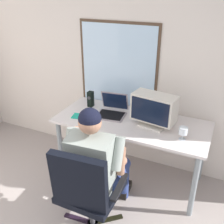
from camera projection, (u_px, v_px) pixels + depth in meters
wall_rear at (132, 64)px, 3.01m from camera, size 4.70×0.08×2.52m
desk at (131, 128)px, 2.87m from camera, size 1.66×0.72×0.75m
office_chair at (86, 189)px, 2.20m from camera, size 0.61×0.59×0.95m
person_seated at (97, 162)px, 2.37m from camera, size 0.56×0.78×1.23m
crt_monitor at (154, 108)px, 2.65m from camera, size 0.47×0.28×0.35m
laptop at (113, 109)px, 2.96m from camera, size 0.35×0.37×0.24m
wine_glass at (183, 131)px, 2.46m from camera, size 0.08×0.08×0.13m
desk_speaker at (91, 99)px, 3.13m from camera, size 0.06×0.07×0.19m
cd_case at (79, 116)px, 2.92m from camera, size 0.17×0.15×0.01m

